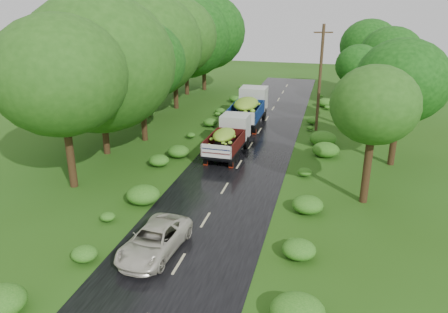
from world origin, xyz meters
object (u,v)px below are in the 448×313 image
(car, at_px, (154,240))
(utility_pole, at_px, (320,78))
(truck_far, at_px, (249,106))
(truck_near, at_px, (229,136))

(car, relative_size, utility_pole, 0.51)
(truck_far, bearing_deg, truck_near, -89.47)
(car, bearing_deg, truck_far, 94.74)
(car, bearing_deg, utility_pole, 78.92)
(truck_near, height_order, truck_far, truck_far)
(utility_pole, bearing_deg, truck_far, 158.83)
(car, bearing_deg, truck_near, 94.19)
(truck_far, distance_m, utility_pole, 6.57)
(truck_near, xyz_separation_m, utility_pole, (5.78, 7.51, 3.08))
(truck_far, relative_size, car, 1.56)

